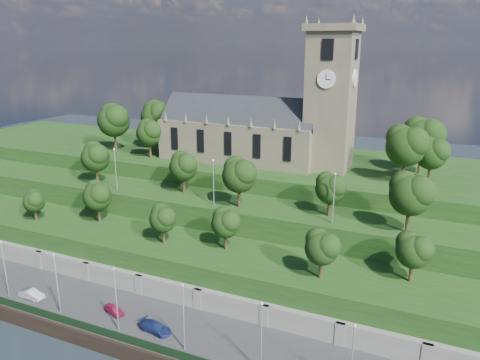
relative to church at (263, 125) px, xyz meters
The scene contains 17 objects.
ground 51.21m from the church, 90.98° to the right, with size 320.00×320.00×0.00m, color black.
promenade 45.42m from the church, 91.13° to the right, with size 160.00×12.00×2.00m, color #2D2D30.
quay_wall 50.78m from the church, 90.98° to the right, with size 160.00×0.50×2.20m, color black.
fence 49.57m from the church, 91.00° to the right, with size 160.00×0.10×1.20m, color black.
retaining_wall 39.48m from the church, 91.33° to the right, with size 160.00×2.10×5.00m.
embankment_lower 33.57m from the church, 91.61° to the right, with size 160.00×12.00×8.00m, color #183913.
embankment_upper 23.71m from the church, 92.66° to the right, with size 160.00×10.00×12.00m, color #183913.
hilltop 15.57m from the church, 101.11° to the left, with size 160.00×32.00×15.00m, color #183913.
church is the anchor object (origin of this frame).
trees_lower 29.48m from the church, 87.08° to the right, with size 66.55×8.73×7.39m.
trees_upper 19.12m from the church, 77.62° to the right, with size 62.96×8.45×8.75m.
trees_hilltop 2.17m from the church, 150.20° to the right, with size 71.66×16.12×10.88m.
lamp_posts_promenade 46.23m from the church, 93.67° to the right, with size 60.36×0.36×8.94m.
lamp_posts_upper 20.87m from the church, 92.26° to the right, with size 40.36×0.36×7.90m.
car_left 45.64m from the church, 98.03° to the right, with size 1.38×3.43×1.17m, color #961942.
car_middle 50.68m from the church, 114.55° to the right, with size 1.44×4.12×1.36m, color #98989C.
car_right 46.40m from the church, 87.46° to the right, with size 1.84×4.52×1.31m, color navy.
Camera 1 is at (34.32, -39.38, 37.89)m, focal length 35.00 mm.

